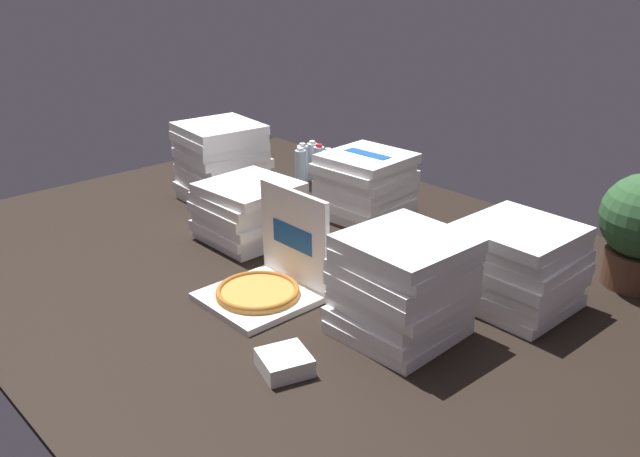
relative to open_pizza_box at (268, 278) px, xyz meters
name	(u,v)px	position (x,y,z in m)	size (l,w,h in m)	color
ground_plane	(295,265)	(-0.16, 0.26, -0.09)	(3.20, 2.40, 0.02)	black
open_pizza_box	(268,278)	(0.00, 0.00, 0.00)	(0.37, 0.38, 0.39)	white
pizza_stack_left_mid	(402,286)	(0.50, 0.17, 0.10)	(0.40, 0.40, 0.35)	white
pizza_stack_left_far	(365,185)	(-0.33, 0.86, 0.08)	(0.41, 0.42, 0.31)	white
pizza_stack_center_near	(222,162)	(-0.98, 0.48, 0.12)	(0.42, 0.41, 0.40)	white
pizza_stack_right_far	(519,266)	(0.66, 0.62, 0.08)	(0.39, 0.39, 0.31)	white
pizza_stack_right_near	(248,212)	(-0.48, 0.27, 0.06)	(0.40, 0.39, 0.27)	white
water_bottle_0	(319,164)	(-0.85, 1.03, 0.03)	(0.06, 0.06, 0.22)	silver
water_bottle_1	(300,168)	(-0.87, 0.91, 0.03)	(0.06, 0.06, 0.22)	silver
water_bottle_2	(328,169)	(-0.76, 1.01, 0.03)	(0.06, 0.06, 0.22)	white
water_bottle_3	(343,167)	(-0.73, 1.10, 0.03)	(0.06, 0.06, 0.22)	white
water_bottle_4	(312,161)	(-0.93, 1.05, 0.03)	(0.06, 0.06, 0.22)	white
water_bottle_5	(303,163)	(-0.93, 0.98, 0.03)	(0.06, 0.06, 0.22)	white
napkin_pile	(285,362)	(0.41, -0.26, -0.05)	(0.15, 0.15, 0.06)	white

